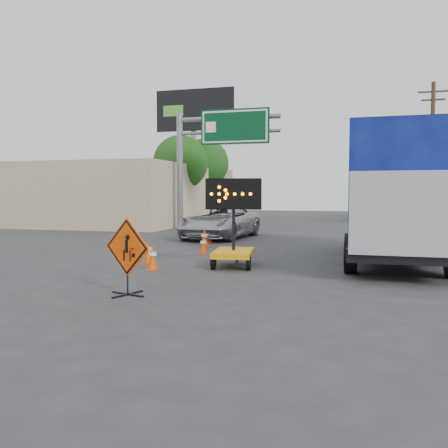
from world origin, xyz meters
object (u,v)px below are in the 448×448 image
at_px(construction_sign, 127,254).
at_px(box_truck, 396,201).
at_px(arrow_board, 234,247).
at_px(pickup_truck, 220,222).

xyz_separation_m(construction_sign, box_truck, (5.67, 7.22, 1.03)).
height_order(construction_sign, box_truck, box_truck).
xyz_separation_m(arrow_board, pickup_truck, (-3.01, 8.66, 0.19)).
height_order(arrow_board, box_truck, box_truck).
bearing_deg(box_truck, pickup_truck, 142.41).
distance_m(construction_sign, arrow_board, 4.64).
height_order(construction_sign, arrow_board, arrow_board).
bearing_deg(arrow_board, box_truck, 22.20).
bearing_deg(pickup_truck, construction_sign, -77.18).
xyz_separation_m(construction_sign, arrow_board, (1.09, 4.50, -0.28)).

